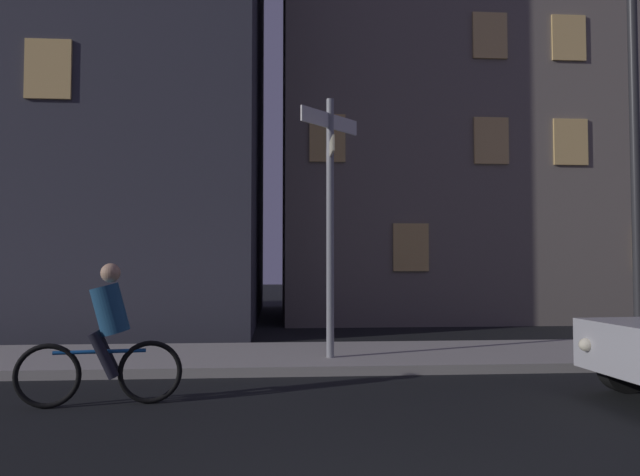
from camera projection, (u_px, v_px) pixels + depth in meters
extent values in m
cube|color=#9E9991|center=(342.00, 357.00, 9.54)|extent=(40.00, 2.56, 0.14)
cylinder|color=gray|center=(330.00, 227.00, 9.13)|extent=(0.12, 0.12, 4.07)
cube|color=white|center=(330.00, 121.00, 9.20)|extent=(0.98, 0.98, 0.24)
cube|color=beige|center=(330.00, 150.00, 9.18)|extent=(0.03, 1.13, 0.24)
cylinder|color=#2D2D30|center=(635.00, 154.00, 9.70)|extent=(0.16, 0.16, 6.58)
cylinder|color=black|center=(624.00, 366.00, 7.26)|extent=(0.65, 0.26, 0.64)
sphere|color=#F9EFCC|center=(586.00, 345.00, 6.89)|extent=(0.16, 0.16, 0.16)
torus|color=black|center=(47.00, 376.00, 6.44)|extent=(0.72, 0.16, 0.72)
torus|color=black|center=(150.00, 372.00, 6.67)|extent=(0.72, 0.16, 0.72)
cylinder|color=#1959A5|center=(100.00, 352.00, 6.56)|extent=(1.00, 0.18, 0.04)
cylinder|color=navy|center=(110.00, 309.00, 6.60)|extent=(0.49, 0.38, 0.61)
sphere|color=tan|center=(111.00, 273.00, 6.62)|extent=(0.22, 0.22, 0.22)
cylinder|color=black|center=(103.00, 355.00, 6.49)|extent=(0.35, 0.17, 0.55)
cylinder|color=black|center=(106.00, 353.00, 6.66)|extent=(0.35, 0.17, 0.55)
cube|color=#383842|center=(117.00, 84.00, 16.47)|extent=(8.03, 9.81, 13.36)
cube|color=#F2C672|center=(48.00, 69.00, 11.50)|extent=(0.90, 0.06, 1.20)
cube|color=slate|center=(447.00, 55.00, 18.74)|extent=(10.51, 7.52, 16.65)
cube|color=#F2C672|center=(411.00, 247.00, 14.55)|extent=(0.90, 0.06, 1.20)
cube|color=#F2C672|center=(327.00, 138.00, 14.51)|extent=(0.90, 0.06, 1.20)
cube|color=#F2C672|center=(491.00, 141.00, 14.82)|extent=(0.90, 0.06, 1.20)
cube|color=#F2C672|center=(571.00, 142.00, 14.97)|extent=(0.90, 0.06, 1.20)
cube|color=#F2C672|center=(490.00, 35.00, 14.93)|extent=(0.90, 0.06, 1.20)
cube|color=#F2C672|center=(569.00, 38.00, 15.09)|extent=(0.90, 0.06, 1.20)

